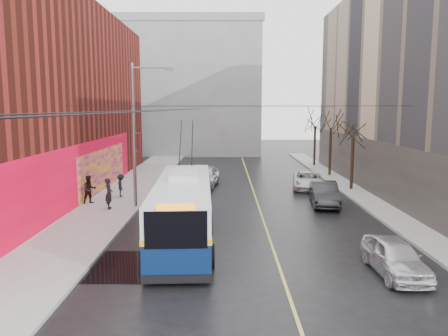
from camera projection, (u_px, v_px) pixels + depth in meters
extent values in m
plane|color=black|center=(241.00, 265.00, 17.59)|extent=(140.00, 140.00, 0.00)
cube|color=gray|center=(117.00, 201.00, 29.49)|extent=(4.00, 60.00, 0.15)
cube|color=gray|center=(368.00, 201.00, 29.45)|extent=(2.00, 60.00, 0.15)
cube|color=#BFB74C|center=(255.00, 196.00, 31.46)|extent=(0.12, 50.00, 0.01)
cube|color=#571911|center=(6.00, 98.00, 30.54)|extent=(12.00, 36.00, 14.00)
cube|color=#F80533|center=(76.00, 177.00, 27.25)|extent=(0.08, 28.00, 4.00)
cube|color=#A30588|center=(104.00, 170.00, 33.25)|extent=(0.06, 12.00, 3.20)
cube|color=#4C4742|center=(374.00, 168.00, 31.16)|extent=(0.06, 36.00, 4.00)
cube|color=gray|center=(187.00, 88.00, 60.95)|extent=(20.00, 12.00, 18.00)
cube|color=gray|center=(182.00, 16.00, 53.94)|extent=(20.50, 0.40, 1.00)
cylinder|color=slate|center=(134.00, 137.00, 26.90)|extent=(0.20, 0.20, 9.00)
cube|color=#520B15|center=(140.00, 142.00, 26.94)|extent=(0.04, 0.60, 1.10)
cylinder|color=slate|center=(152.00, 68.00, 26.32)|extent=(2.40, 0.10, 0.10)
cube|color=slate|center=(170.00, 69.00, 26.33)|extent=(0.50, 0.22, 0.12)
cylinder|color=black|center=(182.00, 109.00, 31.61)|extent=(0.02, 60.00, 0.02)
cylinder|color=black|center=(196.00, 109.00, 31.61)|extent=(0.02, 60.00, 0.02)
cylinder|color=black|center=(238.00, 106.00, 22.66)|extent=(18.00, 0.02, 0.02)
cylinder|color=black|center=(233.00, 107.00, 38.51)|extent=(18.00, 0.02, 0.02)
cylinder|color=black|center=(352.00, 164.00, 33.13)|extent=(0.24, 0.24, 4.20)
cylinder|color=black|center=(330.00, 152.00, 40.05)|extent=(0.24, 0.24, 4.48)
cylinder|color=black|center=(315.00, 146.00, 46.99)|extent=(0.24, 0.24, 4.37)
cube|color=black|center=(123.00, 266.00, 17.50)|extent=(2.81, 3.66, 0.01)
ellipsoid|color=slate|center=(174.00, 78.00, 24.03)|extent=(0.44, 0.20, 0.12)
ellipsoid|color=slate|center=(197.00, 95.00, 28.10)|extent=(0.44, 0.20, 0.12)
ellipsoid|color=slate|center=(192.00, 90.00, 26.87)|extent=(0.44, 0.20, 0.12)
cube|color=#091B46|center=(184.00, 221.00, 20.94)|extent=(3.04, 11.57, 1.43)
cube|color=silver|center=(183.00, 194.00, 20.76)|extent=(3.04, 11.57, 1.24)
cube|color=#F6AD15|center=(183.00, 206.00, 20.84)|extent=(3.08, 11.61, 0.21)
cube|color=black|center=(176.00, 230.00, 15.10)|extent=(2.20, 0.15, 1.34)
cube|color=black|center=(188.00, 178.00, 26.46)|extent=(2.20, 0.15, 1.15)
cube|color=black|center=(157.00, 196.00, 20.71)|extent=(0.55, 10.49, 0.96)
cube|color=black|center=(210.00, 195.00, 20.83)|extent=(0.55, 10.49, 0.96)
cube|color=silver|center=(184.00, 175.00, 21.60)|extent=(1.48, 2.93, 0.29)
cube|color=black|center=(176.00, 279.00, 15.30)|extent=(2.49, 0.24, 0.29)
cylinder|color=black|center=(148.00, 257.00, 17.16)|extent=(0.33, 0.97, 0.96)
cylinder|color=black|center=(211.00, 256.00, 17.28)|extent=(0.33, 0.97, 0.96)
cylinder|color=black|center=(165.00, 211.00, 24.72)|extent=(0.33, 0.97, 0.96)
cylinder|color=black|center=(209.00, 211.00, 24.84)|extent=(0.33, 0.97, 0.96)
cylinder|color=black|center=(180.00, 142.00, 24.70)|extent=(0.22, 3.32, 2.35)
cylinder|color=black|center=(192.00, 142.00, 24.73)|extent=(0.22, 3.32, 2.35)
imported|color=silver|center=(395.00, 257.00, 16.58)|extent=(1.71, 4.06, 1.37)
imported|color=#28292B|center=(324.00, 194.00, 28.37)|extent=(2.09, 4.75, 1.52)
imported|color=silver|center=(307.00, 180.00, 34.15)|extent=(2.91, 5.09, 1.34)
imported|color=#B8B9BE|center=(205.00, 176.00, 35.21)|extent=(2.57, 5.10, 1.67)
imported|color=black|center=(109.00, 194.00, 26.65)|extent=(0.62, 0.79, 1.90)
imported|color=black|center=(90.00, 190.00, 28.15)|extent=(1.13, 1.09, 1.83)
imported|color=black|center=(121.00, 185.00, 30.34)|extent=(0.84, 1.14, 1.58)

